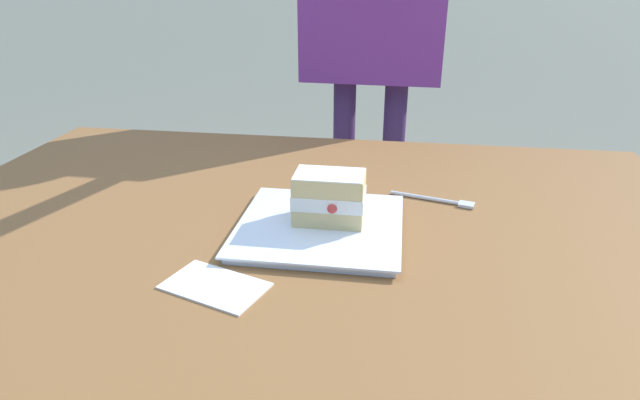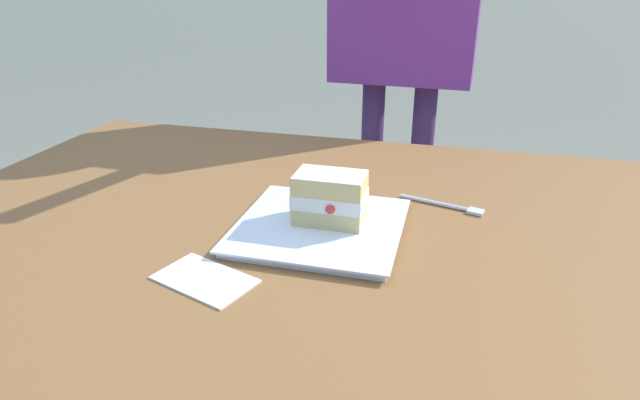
# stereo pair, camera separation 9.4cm
# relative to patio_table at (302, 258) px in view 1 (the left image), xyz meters

# --- Properties ---
(patio_table) EXTENTS (1.53, 1.06, 0.68)m
(patio_table) POSITION_rel_patio_table_xyz_m (0.00, 0.00, 0.00)
(patio_table) COLOR brown
(patio_table) RESTS_ON ground
(dessert_plate) EXTENTS (0.29, 0.29, 0.02)m
(dessert_plate) POSITION_rel_patio_table_xyz_m (0.04, -0.03, 0.08)
(dessert_plate) COLOR white
(dessert_plate) RESTS_ON patio_table
(cake_slice) EXTENTS (0.13, 0.09, 0.09)m
(cake_slice) POSITION_rel_patio_table_xyz_m (0.05, -0.01, 0.14)
(cake_slice) COLOR #E0C17A
(cake_slice) RESTS_ON dessert_plate
(dessert_fork) EXTENTS (0.17, 0.06, 0.01)m
(dessert_fork) POSITION_rel_patio_table_xyz_m (0.25, 0.14, 0.08)
(dessert_fork) COLOR silver
(dessert_fork) RESTS_ON patio_table
(paper_napkin) EXTENTS (0.17, 0.13, 0.00)m
(paper_napkin) POSITION_rel_patio_table_xyz_m (-0.09, -0.23, 0.08)
(paper_napkin) COLOR white
(paper_napkin) RESTS_ON patio_table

